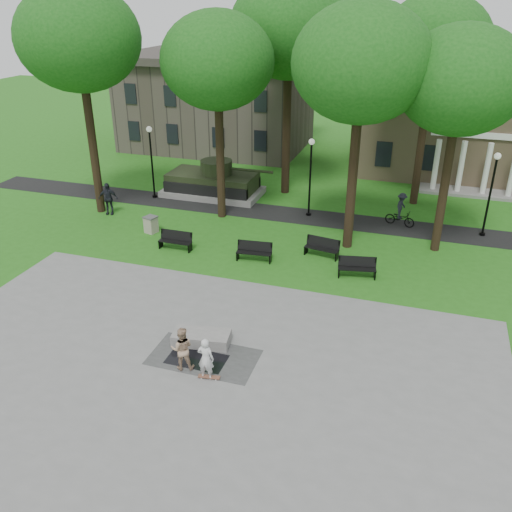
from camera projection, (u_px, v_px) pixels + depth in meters
The scene contains 27 objects.
ground at pixel (231, 316), 22.85m from camera, with size 120.00×120.00×0.00m, color #236116.
plaza at pixel (181, 389), 18.57m from camera, with size 22.00×16.00×0.02m, color gray.
footpath at pixel (299, 216), 33.13m from camera, with size 44.00×2.60×0.01m, color black.
building_right at pixel (476, 111), 40.45m from camera, with size 17.00×12.00×8.60m.
building_left at pixel (218, 104), 47.03m from camera, with size 15.00×10.00×7.20m, color #4C443D.
tree_0 at pixel (79, 39), 29.52m from camera, with size 6.80×6.80×12.97m.
tree_1 at pixel (217, 62), 29.19m from camera, with size 6.20×6.20×11.63m.
tree_2 at pixel (362, 64), 25.10m from camera, with size 6.60×6.60×12.16m.
tree_3 at pixel (461, 81), 25.02m from camera, with size 6.00×6.00×11.19m.
tree_4 at pixel (289, 28), 32.58m from camera, with size 7.20×7.20×13.50m.
tree_5 at pixel (434, 44), 30.97m from camera, with size 6.40×6.40×12.44m.
lamp_left at pixel (151, 156), 34.94m from camera, with size 0.36×0.36×4.73m.
lamp_mid at pixel (310, 171), 32.03m from camera, with size 0.36×0.36×4.73m.
lamp_right at pixel (491, 188), 29.26m from camera, with size 0.36×0.36×4.73m.
tank_monument at pixel (213, 183), 36.26m from camera, with size 7.45×3.40×2.40m.
puddle at pixel (197, 359), 20.09m from camera, with size 2.20×1.20×0.00m, color black.
concrete_block at pixel (201, 338), 20.95m from camera, with size 2.20×1.00×0.45m, color gray.
skateboard at pixel (209, 377), 19.08m from camera, with size 0.78×0.20×0.07m, color brown.
skateboarder at pixel (206, 359), 18.78m from camera, with size 0.59×0.39×1.63m, color silver.
friend_watching at pixel (182, 348), 19.27m from camera, with size 0.82×0.64×1.68m, color tan.
pedestrian_walker at pixel (108, 199), 33.00m from camera, with size 1.17×0.49×1.99m, color black.
cyclist at pixel (401, 212), 31.42m from camera, with size 1.86×1.11×1.99m.
park_bench_0 at pixel (176, 240), 28.62m from camera, with size 1.80×0.53×1.00m.
park_bench_1 at pixel (255, 251), 27.39m from camera, with size 1.83×0.69×1.00m.
park_bench_2 at pixel (322, 247), 27.83m from camera, with size 1.85×0.82×1.00m.
park_bench_3 at pixel (357, 267), 25.80m from camera, with size 1.85×0.86×1.00m.
trash_bin at pixel (151, 224), 30.64m from camera, with size 0.81×0.81×0.96m.
Camera 1 is at (6.99, -18.20, 12.23)m, focal length 38.00 mm.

